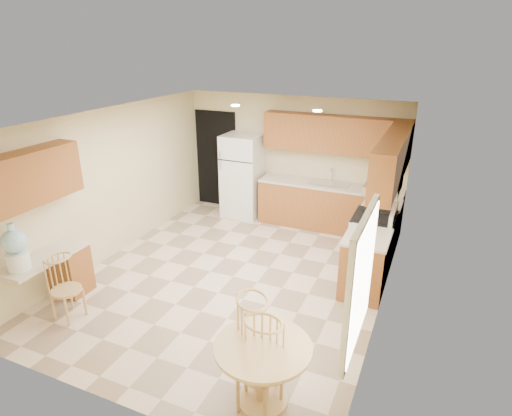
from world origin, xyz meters
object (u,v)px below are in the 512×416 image
at_px(stove, 372,241).
at_px(chair_desk, 60,286).
at_px(refrigerator, 243,176).
at_px(water_crock, 16,249).
at_px(chair_table_a, 253,339).
at_px(dining_table, 263,366).
at_px(chair_table_b, 256,366).

height_order(stove, chair_desk, stove).
height_order(refrigerator, water_crock, refrigerator).
bearing_deg(chair_table_a, water_crock, -126.61).
height_order(refrigerator, dining_table, refrigerator).
height_order(refrigerator, chair_table_a, refrigerator).
relative_size(stove, dining_table, 1.12).
relative_size(stove, chair_desk, 1.23).
distance_m(refrigerator, dining_table, 5.12).
distance_m(refrigerator, chair_desk, 4.36).
relative_size(refrigerator, chair_desk, 1.94).
xyz_separation_m(chair_table_a, water_crock, (-3.23, -0.09, 0.41)).
distance_m(refrigerator, chair_table_b, 5.26).
distance_m(chair_desk, water_crock, 0.70).
xyz_separation_m(refrigerator, chair_table_b, (2.35, -4.70, -0.25)).
height_order(dining_table, chair_table_a, chair_table_a).
distance_m(stove, chair_desk, 4.65).
height_order(chair_desk, water_crock, water_crock).
xyz_separation_m(dining_table, chair_desk, (-2.95, 0.22, 0.07)).
relative_size(chair_table_b, water_crock, 1.59).
xyz_separation_m(refrigerator, chair_desk, (-0.60, -4.31, -0.32)).
bearing_deg(chair_table_a, chair_desk, -129.76).
bearing_deg(chair_table_b, chair_table_a, -52.89).
xyz_separation_m(refrigerator, water_crock, (-1.05, -4.47, 0.19)).
bearing_deg(water_crock, chair_desk, 20.23).
distance_m(refrigerator, chair_table_a, 4.90).
height_order(refrigerator, chair_table_b, refrigerator).
relative_size(chair_table_a, water_crock, 1.67).
bearing_deg(water_crock, chair_table_a, 1.66).
bearing_deg(stove, dining_table, -99.02).
bearing_deg(dining_table, stove, 80.98).
distance_m(stove, dining_table, 3.35).
bearing_deg(refrigerator, water_crock, -103.21).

